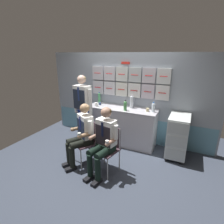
{
  "coord_description": "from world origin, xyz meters",
  "views": [
    {
      "loc": [
        1.44,
        -2.62,
        2.12
      ],
      "look_at": [
        0.11,
        0.26,
        1.07
      ],
      "focal_mm": 28.36,
      "sensor_mm": 36.0,
      "label": 1
    }
  ],
  "objects": [
    {
      "name": "espresso_cup_small",
      "position": [
        -0.62,
        1.11,
        0.93
      ],
      "size": [
        0.06,
        0.06,
        0.06
      ],
      "color": "navy",
      "rests_on": "galley_counter"
    },
    {
      "name": "water_bottle_short",
      "position": [
        0.12,
        0.94,
        1.01
      ],
      "size": [
        0.07,
        0.07,
        0.24
      ],
      "color": "#4D9752",
      "rests_on": "galley_counter"
    },
    {
      "name": "galley_counter",
      "position": [
        -0.02,
        1.09,
        0.45
      ],
      "size": [
        1.68,
        0.53,
        0.9
      ],
      "color": "#B8B6BE",
      "rests_on": "ground"
    },
    {
      "name": "crew_member_standing",
      "position": [
        -0.78,
        0.6,
        1.0
      ],
      "size": [
        0.53,
        0.31,
        1.68
      ],
      "color": "black",
      "rests_on": "ground"
    },
    {
      "name": "paper_cup_tan",
      "position": [
        -0.64,
        0.97,
        0.95
      ],
      "size": [
        0.07,
        0.07,
        0.09
      ],
      "color": "white",
      "rests_on": "galley_counter"
    },
    {
      "name": "crew_member_left",
      "position": [
        -0.39,
        -0.06,
        0.68
      ],
      "size": [
        0.59,
        0.66,
        1.24
      ],
      "color": "black",
      "rests_on": "ground"
    },
    {
      "name": "crew_member_center",
      "position": [
        0.13,
        -0.16,
        0.7
      ],
      "size": [
        0.5,
        0.65,
        1.26
      ],
      "color": "black",
      "rests_on": "ground"
    },
    {
      "name": "water_bottle_blue_cap",
      "position": [
        0.18,
        1.2,
        1.05
      ],
      "size": [
        0.08,
        0.08,
        0.31
      ],
      "color": "silver",
      "rests_on": "galley_counter"
    },
    {
      "name": "service_trolley",
      "position": [
        1.28,
        1.0,
        0.49
      ],
      "size": [
        0.4,
        0.65,
        0.92
      ],
      "color": "black",
      "rests_on": "ground"
    },
    {
      "name": "coffee_cup_spare",
      "position": [
        0.59,
        1.09,
        0.94
      ],
      "size": [
        0.07,
        0.07,
        0.08
      ],
      "color": "tan",
      "rests_on": "galley_counter"
    },
    {
      "name": "folding_chair_center",
      "position": [
        0.17,
        -0.0,
        0.53
      ],
      "size": [
        0.48,
        0.48,
        0.85
      ],
      "color": "#A8AAAF",
      "rests_on": "ground"
    },
    {
      "name": "galley_bulkhead",
      "position": [
        0.0,
        1.37,
        1.08
      ],
      "size": [
        4.2,
        0.14,
        2.15
      ],
      "color": "#8E99A5",
      "rests_on": "ground"
    },
    {
      "name": "water_bottle_clear",
      "position": [
        0.71,
        1.11,
        1.0
      ],
      "size": [
        0.07,
        0.07,
        0.22
      ],
      "color": "silver",
      "rests_on": "galley_counter"
    },
    {
      "name": "folding_chair_left",
      "position": [
        -0.3,
        0.07,
        0.53
      ],
      "size": [
        0.55,
        0.55,
        0.85
      ],
      "color": "#A8AAAF",
      "rests_on": "ground"
    },
    {
      "name": "water_bottle_tall",
      "position": [
        -0.71,
        1.26,
        1.04
      ],
      "size": [
        0.06,
        0.06,
        0.29
      ],
      "color": "#479E5E",
      "rests_on": "galley_counter"
    },
    {
      "name": "ground",
      "position": [
        0.0,
        0.0,
        -0.02
      ],
      "size": [
        4.8,
        4.8,
        0.04
      ],
      "primitive_type": "cube",
      "color": "#333A47"
    },
    {
      "name": "paper_cup_blue",
      "position": [
        0.03,
        1.16,
        0.94
      ],
      "size": [
        0.06,
        0.06,
        0.07
      ],
      "color": "tan",
      "rests_on": "galley_counter"
    }
  ]
}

